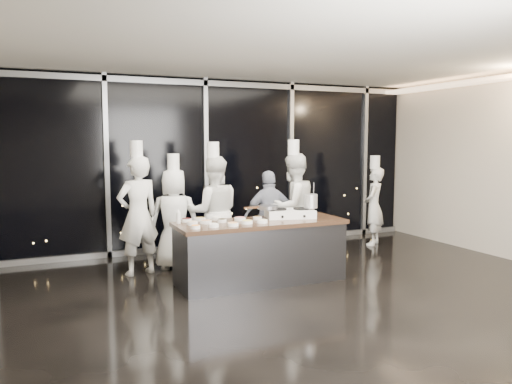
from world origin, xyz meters
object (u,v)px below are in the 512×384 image
at_px(demo_counter, 261,251).
at_px(chef_right, 293,207).
at_px(stove, 290,213).
at_px(chef_center, 214,212).
at_px(chef_far_left, 138,214).
at_px(chef_left, 174,218).
at_px(chef_side, 374,205).
at_px(guest, 270,217).
at_px(frying_pan, 267,207).
at_px(stock_pot, 311,201).

bearing_deg(demo_counter, chef_right, 42.89).
relative_size(stove, chef_center, 0.39).
bearing_deg(chef_far_left, chef_right, 160.95).
height_order(stove, chef_center, chef_center).
distance_m(chef_left, chef_side, 4.05).
bearing_deg(guest, chef_far_left, 2.09).
distance_m(frying_pan, chef_side, 3.20).
relative_size(stock_pot, chef_center, 0.10).
bearing_deg(frying_pan, chef_left, 150.53).
relative_size(demo_counter, chef_far_left, 1.20).
height_order(stock_pot, chef_right, chef_right).
xyz_separation_m(chef_right, chef_side, (2.06, 0.51, -0.14)).
bearing_deg(stove, chef_right, 73.66).
bearing_deg(guest, chef_side, -164.23).
bearing_deg(frying_pan, chef_right, 56.91).
xyz_separation_m(chef_far_left, chef_left, (0.59, 0.12, -0.11)).
bearing_deg(chef_center, chef_left, -3.27).
bearing_deg(stock_pot, stove, 164.74).
height_order(demo_counter, chef_left, chef_left).
relative_size(stove, stock_pot, 3.89).
bearing_deg(stove, stock_pot, -0.86).
bearing_deg(chef_far_left, chef_side, 169.00).
distance_m(stock_pot, chef_left, 2.19).
bearing_deg(chef_center, demo_counter, 118.77).
relative_size(chef_left, chef_side, 1.05).
xyz_separation_m(demo_counter, stove, (0.53, 0.11, 0.51)).
height_order(stove, chef_left, chef_left).
distance_m(stove, chef_center, 1.32).
relative_size(frying_pan, chef_far_left, 0.27).
height_order(chef_left, guest, chef_left).
bearing_deg(stove, chef_far_left, 167.66).
relative_size(demo_counter, stove, 3.10).
bearing_deg(frying_pan, chef_side, 38.24).
distance_m(chef_left, chef_right, 2.00).
bearing_deg(chef_side, frying_pan, -18.67).
relative_size(stock_pot, guest, 0.13).
relative_size(stock_pot, chef_left, 0.11).
xyz_separation_m(guest, chef_right, (0.41, -0.06, 0.15)).
distance_m(stock_pot, chef_far_left, 2.63).
xyz_separation_m(chef_center, guest, (0.96, -0.08, -0.13)).
relative_size(chef_far_left, chef_side, 1.17).
xyz_separation_m(guest, chef_side, (2.47, 0.45, 0.01)).
bearing_deg(demo_counter, chef_left, 126.49).
distance_m(demo_counter, frying_pan, 0.67).
height_order(stock_pot, chef_left, chef_left).
xyz_separation_m(frying_pan, chef_center, (-0.52, 0.92, -0.16)).
relative_size(frying_pan, chef_left, 0.30).
xyz_separation_m(stove, chef_left, (-1.47, 1.16, -0.14)).
relative_size(chef_left, chef_right, 0.89).
height_order(chef_far_left, chef_side, chef_far_left).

